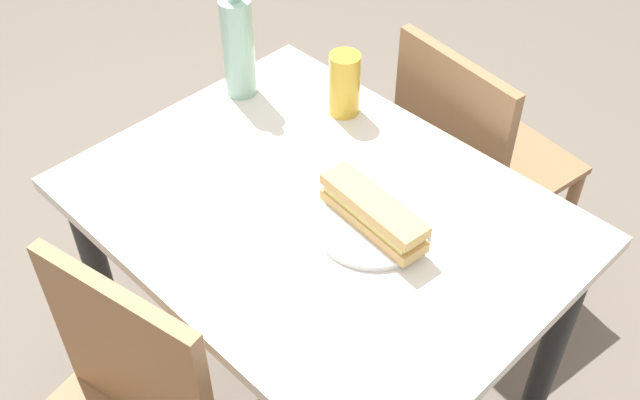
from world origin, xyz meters
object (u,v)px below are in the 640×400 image
Objects in this scene: beer_glass at (344,84)px; baguette_sandwich_near at (373,212)px; chair_far at (469,162)px; plate_near at (372,227)px; knife_near at (389,208)px; water_bottle at (238,45)px; dining_table at (320,247)px.

baguette_sandwich_near is at bearing -37.82° from beer_glass.
chair_far reaches higher than baguette_sandwich_near.
plate_near is 0.06m from knife_near.
plate_near is 0.58m from water_bottle.
knife_near is (0.12, 0.09, 0.14)m from dining_table.
chair_far is at bearing 45.48° from water_bottle.
water_bottle reaches higher than chair_far.
chair_far is 0.71m from water_bottle.
chair_far reaches higher than plate_near.
plate_near reaches higher than dining_table.
baguette_sandwich_near reaches higher than knife_near.
beer_glass is (-0.31, 0.19, 0.06)m from knife_near.
plate_near is 0.71× the size of water_bottle.
water_bottle reaches higher than beer_glass.
baguette_sandwich_near is 1.52× the size of knife_near.
plate_near is 0.41m from beer_glass.
dining_table is 0.53m from water_bottle.
baguette_sandwich_near is 0.40m from beer_glass.
plate_near is 0.04m from baguette_sandwich_near.
knife_near is 1.08× the size of beer_glass.
water_bottle is (-0.55, 0.07, 0.12)m from knife_near.
knife_near is (-0.01, 0.06, -0.03)m from baguette_sandwich_near.
water_bottle reaches higher than knife_near.
baguette_sandwich_near reaches higher than dining_table.
dining_table is 0.40m from beer_glass.
beer_glass is (0.24, 0.12, -0.05)m from water_bottle.
dining_table is at bearing -19.65° from water_bottle.
beer_glass reaches higher than baguette_sandwich_near.
plate_near is at bearing -84.56° from knife_near.
baguette_sandwich_near is 0.58m from water_bottle.
beer_glass reaches higher than chair_far.
water_bottle reaches higher than baguette_sandwich_near.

